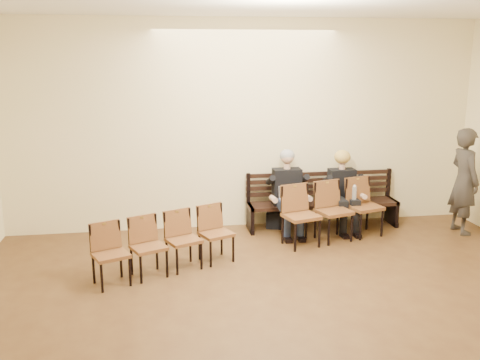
# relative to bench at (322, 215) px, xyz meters

# --- Properties ---
(room_walls) EXTENTS (8.02, 10.01, 3.51)m
(room_walls) POSITION_rel_bench_xyz_m (-1.29, -3.86, 2.31)
(room_walls) COLOR #FBE5B4
(room_walls) RESTS_ON ground
(bench) EXTENTS (2.60, 0.90, 0.45)m
(bench) POSITION_rel_bench_xyz_m (0.00, 0.00, 0.00)
(bench) COLOR black
(bench) RESTS_ON ground
(seated_man) EXTENTS (0.58, 0.80, 1.38)m
(seated_man) POSITION_rel_bench_xyz_m (-0.65, -0.12, 0.47)
(seated_man) COLOR black
(seated_man) RESTS_ON ground
(seated_woman) EXTENTS (0.54, 0.75, 1.26)m
(seated_woman) POSITION_rel_bench_xyz_m (0.31, -0.12, 0.40)
(seated_woman) COLOR black
(seated_woman) RESTS_ON ground
(laptop) EXTENTS (0.34, 0.28, 0.22)m
(laptop) POSITION_rel_bench_xyz_m (-0.67, -0.33, 0.34)
(laptop) COLOR #B4B4B8
(laptop) RESTS_ON bench
(water_bottle) EXTENTS (0.08, 0.08, 0.25)m
(water_bottle) POSITION_rel_bench_xyz_m (0.41, -0.38, 0.35)
(water_bottle) COLOR silver
(water_bottle) RESTS_ON bench
(bag) EXTENTS (0.44, 0.37, 0.28)m
(bag) POSITION_rel_bench_xyz_m (-0.76, 0.10, -0.08)
(bag) COLOR black
(bag) RESTS_ON ground
(passerby) EXTENTS (0.52, 0.76, 2.02)m
(passerby) POSITION_rel_bench_xyz_m (2.21, -0.60, 0.79)
(passerby) COLOR #332E2A
(passerby) RESTS_ON ground
(chair_row_front) EXTENTS (1.78, 0.96, 0.95)m
(chair_row_front) POSITION_rel_bench_xyz_m (-0.02, -0.65, 0.25)
(chair_row_front) COLOR brown
(chair_row_front) RESTS_ON ground
(chair_row_back) EXTENTS (1.99, 1.19, 0.81)m
(chair_row_back) POSITION_rel_bench_xyz_m (-2.69, -1.54, 0.18)
(chair_row_back) COLOR brown
(chair_row_back) RESTS_ON ground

